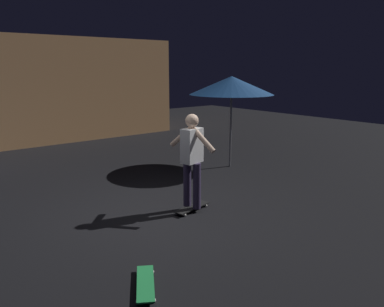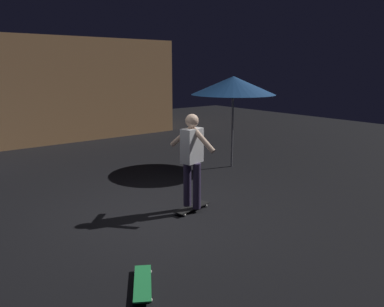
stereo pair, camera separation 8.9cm
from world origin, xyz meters
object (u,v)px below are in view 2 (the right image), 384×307
patio_umbrella (233,85)px  skateboard_spare (143,283)px  skateboard_ridden (192,208)px  skater (192,154)px

patio_umbrella → skateboard_spare: size_ratio=2.99×
skateboard_ridden → skater: 0.98m
patio_umbrella → skateboard_spare: patio_umbrella is taller
patio_umbrella → skater: patio_umbrella is taller
patio_umbrella → skateboard_ridden: 3.86m
skateboard_spare → skater: (1.99, 1.58, 0.98)m
skateboard_ridden → skater: bearing=153.4°
skateboard_spare → patio_umbrella: bearing=35.6°
patio_umbrella → skater: size_ratio=1.38×
skateboard_ridden → skateboard_spare: 2.54m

